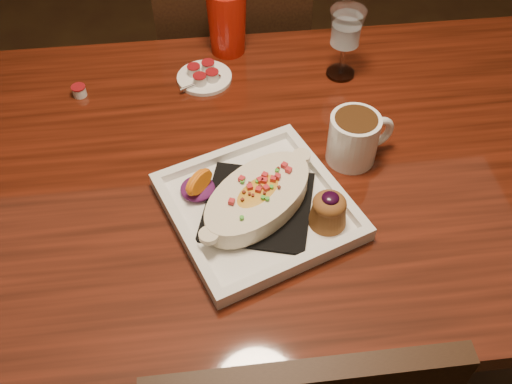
{
  "coord_description": "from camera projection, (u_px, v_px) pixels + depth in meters",
  "views": [
    {
      "loc": [
        -0.1,
        -0.78,
        1.56
      ],
      "look_at": [
        -0.01,
        -0.09,
        0.77
      ],
      "focal_mm": 40.0,
      "sensor_mm": 36.0,
      "label": 1
    }
  ],
  "objects": [
    {
      "name": "saucer",
      "position": [
        204.0,
        76.0,
        1.3
      ],
      "size": [
        0.13,
        0.13,
        0.09
      ],
      "color": "white",
      "rests_on": "table"
    },
    {
      "name": "creamer_loose",
      "position": [
        79.0,
        91.0,
        1.26
      ],
      "size": [
        0.03,
        0.03,
        0.02
      ],
      "color": "silver",
      "rests_on": "table"
    },
    {
      "name": "coffee_mug",
      "position": [
        355.0,
        137.0,
        1.1
      ],
      "size": [
        0.14,
        0.1,
        0.1
      ],
      "rotation": [
        0.0,
        0.0,
        0.25
      ],
      "color": "white",
      "rests_on": "table"
    },
    {
      "name": "table",
      "position": [
        257.0,
        195.0,
        1.2
      ],
      "size": [
        1.5,
        0.9,
        0.75
      ],
      "color": "#5E1C0D",
      "rests_on": "floor"
    },
    {
      "name": "chair_far",
      "position": [
        233.0,
        70.0,
        1.72
      ],
      "size": [
        0.42,
        0.42,
        0.93
      ],
      "rotation": [
        0.0,
        0.0,
        3.14
      ],
      "color": "black",
      "rests_on": "floor"
    },
    {
      "name": "floor",
      "position": [
        257.0,
        338.0,
        1.7
      ],
      "size": [
        7.0,
        7.0,
        0.0
      ],
      "primitive_type": "plane",
      "color": "#302010",
      "rests_on": "ground"
    },
    {
      "name": "goblet",
      "position": [
        346.0,
        31.0,
        1.23
      ],
      "size": [
        0.08,
        0.08,
        0.16
      ],
      "color": "silver",
      "rests_on": "table"
    },
    {
      "name": "plate",
      "position": [
        263.0,
        202.0,
        1.03
      ],
      "size": [
        0.39,
        0.39,
        0.08
      ],
      "rotation": [
        0.0,
        0.0,
        0.36
      ],
      "color": "white",
      "rests_on": "table"
    },
    {
      "name": "red_tumbler",
      "position": [
        227.0,
        22.0,
        1.32
      ],
      "size": [
        0.09,
        0.09,
        0.16
      ],
      "primitive_type": "cone",
      "color": "red",
      "rests_on": "table"
    }
  ]
}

